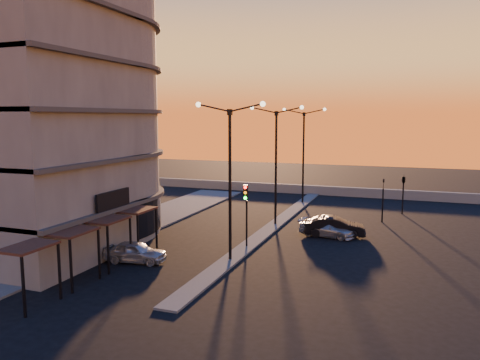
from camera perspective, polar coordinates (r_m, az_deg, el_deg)
name	(u,v)px	position (r m, az deg, el deg)	size (l,w,h in m)	color
ground	(230,261)	(28.69, -1.20, -9.80)	(120.00, 120.00, 0.00)	black
sidewalk_west	(121,230)	(36.89, -14.33, -5.97)	(5.00, 40.00, 0.12)	#51514E
median	(275,224)	(37.84, 4.32, -5.41)	(1.20, 36.00, 0.12)	#51514E
parapet	(332,191)	(52.73, 11.17, -1.32)	(44.00, 0.50, 1.00)	gray
building	(36,68)	(35.15, -23.58, 12.43)	(14.35, 17.08, 25.00)	#655F59
streetlamp_near	(230,169)	(27.53, -1.23, 1.37)	(4.32, 0.32, 9.51)	black
streetlamp_mid	(276,156)	(36.98, 4.41, 2.97)	(4.32, 0.32, 9.51)	black
streetlamp_far	(303,148)	(46.66, 7.74, 3.90)	(4.32, 0.32, 9.51)	black
traffic_light_main	(246,205)	(30.60, 0.74, -3.11)	(0.28, 0.44, 4.25)	black
signal_east_a	(383,199)	(40.10, 17.02, -2.26)	(0.13, 0.16, 3.60)	black
signal_east_b	(404,180)	(43.84, 19.33, 0.02)	(0.42, 1.99, 3.60)	black
car_hatchback	(135,252)	(28.91, -12.64, -8.54)	(1.50, 3.72, 1.27)	#B5B9BE
car_sedan	(334,227)	(34.79, 11.43, -5.59)	(1.53, 4.38, 1.44)	black
car_wagon	(327,228)	(34.68, 10.54, -5.83)	(1.66, 4.08, 1.18)	#B7BCC0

